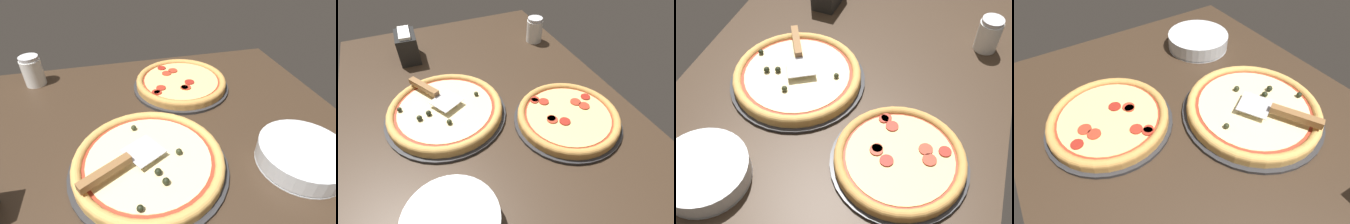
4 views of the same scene
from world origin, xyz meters
The scene contains 7 objects.
ground_plane centered at (0.00, 0.00, -1.80)cm, with size 137.52×98.31×3.60cm, color #38281C.
pizza_pan_front centered at (2.19, -13.83, 0.50)cm, with size 41.05×41.05×1.00cm, color #2D2D30.
pizza_front centered at (2.20, -13.84, 2.65)cm, with size 38.59×38.59×4.22cm.
pizza_pan_back centered at (21.18, 22.84, 0.50)cm, with size 35.78×35.78×1.00cm, color #2D2D30.
pizza_back centered at (21.15, 22.83, 2.55)cm, with size 33.63×33.63×3.14cm.
serving_spatula centered at (-6.36, -17.24, 6.03)cm, with size 21.80×15.63×2.00cm.
plate_stack centered at (41.13, -21.70, 2.80)cm, with size 22.91×22.91×5.60cm.
Camera 4 is at (-31.97, 32.49, 56.62)cm, focal length 28.00 mm.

